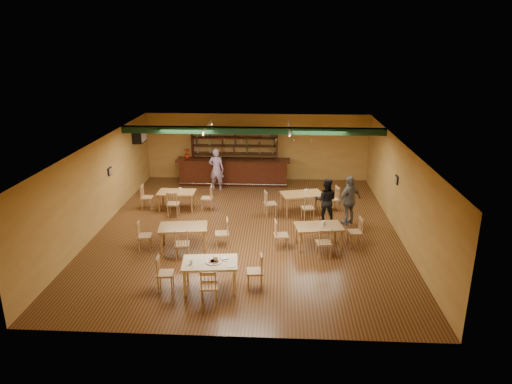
# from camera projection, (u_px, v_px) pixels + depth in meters

# --- Properties ---
(floor) EXTENTS (12.00, 12.00, 0.00)m
(floor) POSITION_uv_depth(u_px,v_px,m) (248.00, 229.00, 15.92)
(floor) COLOR #4E2616
(floor) RESTS_ON ground
(ceiling_beam) EXTENTS (10.00, 0.30, 0.25)m
(ceiling_beam) POSITION_uv_depth(u_px,v_px,m) (252.00, 131.00, 17.67)
(ceiling_beam) COLOR black
(ceiling_beam) RESTS_ON ceiling
(track_rail_left) EXTENTS (0.05, 2.50, 0.05)m
(track_rail_left) POSITION_uv_depth(u_px,v_px,m) (208.00, 125.00, 18.31)
(track_rail_left) COLOR white
(track_rail_left) RESTS_ON ceiling
(track_rail_right) EXTENTS (0.05, 2.50, 0.05)m
(track_rail_right) POSITION_uv_depth(u_px,v_px,m) (289.00, 126.00, 18.14)
(track_rail_right) COLOR white
(track_rail_right) RESTS_ON ceiling
(ac_unit) EXTENTS (0.34, 0.70, 0.48)m
(ac_unit) POSITION_uv_depth(u_px,v_px,m) (139.00, 135.00, 19.40)
(ac_unit) COLOR white
(ac_unit) RESTS_ON wall_left
(picture_left) EXTENTS (0.04, 0.34, 0.28)m
(picture_left) POSITION_uv_depth(u_px,v_px,m) (110.00, 171.00, 16.58)
(picture_left) COLOR black
(picture_left) RESTS_ON wall_left
(picture_right) EXTENTS (0.04, 0.34, 0.28)m
(picture_right) POSITION_uv_depth(u_px,v_px,m) (397.00, 180.00, 15.60)
(picture_right) COLOR black
(picture_right) RESTS_ON wall_right
(bar_counter) EXTENTS (4.99, 0.85, 1.13)m
(bar_counter) POSITION_uv_depth(u_px,v_px,m) (234.00, 172.00, 20.67)
(bar_counter) COLOR #36110A
(bar_counter) RESTS_ON ground
(back_bar_hutch) EXTENTS (3.86, 0.40, 2.28)m
(back_bar_hutch) POSITION_uv_depth(u_px,v_px,m) (235.00, 156.00, 21.09)
(back_bar_hutch) COLOR #36110A
(back_bar_hutch) RESTS_ON ground
(poinsettia) EXTENTS (0.33, 0.33, 0.45)m
(poinsettia) POSITION_uv_depth(u_px,v_px,m) (187.00, 154.00, 20.53)
(poinsettia) COLOR #A5240F
(poinsettia) RESTS_ON bar_counter
(dining_table_a) EXTENTS (1.40, 0.85, 0.69)m
(dining_table_a) POSITION_uv_depth(u_px,v_px,m) (177.00, 200.00, 17.70)
(dining_table_a) COLOR olive
(dining_table_a) RESTS_ON ground
(dining_table_b) EXTENTS (1.70, 1.27, 0.76)m
(dining_table_b) POSITION_uv_depth(u_px,v_px,m) (302.00, 203.00, 17.31)
(dining_table_b) COLOR olive
(dining_table_b) RESTS_ON ground
(dining_table_c) EXTENTS (1.57, 1.06, 0.73)m
(dining_table_c) POSITION_uv_depth(u_px,v_px,m) (184.00, 237.00, 14.40)
(dining_table_c) COLOR olive
(dining_table_c) RESTS_ON ground
(dining_table_d) EXTENTS (1.55, 1.08, 0.72)m
(dining_table_d) POSITION_uv_depth(u_px,v_px,m) (318.00, 236.00, 14.47)
(dining_table_d) COLOR olive
(dining_table_d) RESTS_ON ground
(near_table) EXTENTS (1.50, 1.04, 0.76)m
(near_table) POSITION_uv_depth(u_px,v_px,m) (210.00, 275.00, 12.09)
(near_table) COLOR beige
(near_table) RESTS_ON ground
(pizza_tray) EXTENTS (0.42, 0.42, 0.01)m
(pizza_tray) POSITION_uv_depth(u_px,v_px,m) (214.00, 262.00, 11.96)
(pizza_tray) COLOR silver
(pizza_tray) RESTS_ON near_table
(parmesan_shaker) EXTENTS (0.08, 0.08, 0.11)m
(parmesan_shaker) POSITION_uv_depth(u_px,v_px,m) (191.00, 262.00, 11.83)
(parmesan_shaker) COLOR #EAE5C6
(parmesan_shaker) RESTS_ON near_table
(napkin_stack) EXTENTS (0.24, 0.21, 0.03)m
(napkin_stack) POSITION_uv_depth(u_px,v_px,m) (224.00, 258.00, 12.14)
(napkin_stack) COLOR white
(napkin_stack) RESTS_ON near_table
(pizza_server) EXTENTS (0.33, 0.13, 0.00)m
(pizza_server) POSITION_uv_depth(u_px,v_px,m) (220.00, 261.00, 12.00)
(pizza_server) COLOR silver
(pizza_server) RESTS_ON pizza_tray
(side_plate) EXTENTS (0.24, 0.24, 0.01)m
(side_plate) POSITION_uv_depth(u_px,v_px,m) (231.00, 266.00, 11.75)
(side_plate) COLOR white
(side_plate) RESTS_ON near_table
(patron_bar) EXTENTS (0.71, 0.53, 1.80)m
(patron_bar) POSITION_uv_depth(u_px,v_px,m) (216.00, 169.00, 19.82)
(patron_bar) COLOR #7C479A
(patron_bar) RESTS_ON ground
(patron_right_a) EXTENTS (0.86, 0.73, 1.58)m
(patron_right_a) POSITION_uv_depth(u_px,v_px,m) (326.00, 200.00, 16.38)
(patron_right_a) COLOR black
(patron_right_a) RESTS_ON ground
(patron_right_b) EXTENTS (1.06, 0.94, 1.73)m
(patron_right_b) POSITION_uv_depth(u_px,v_px,m) (350.00, 200.00, 16.15)
(patron_right_b) COLOR gray
(patron_right_b) RESTS_ON ground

